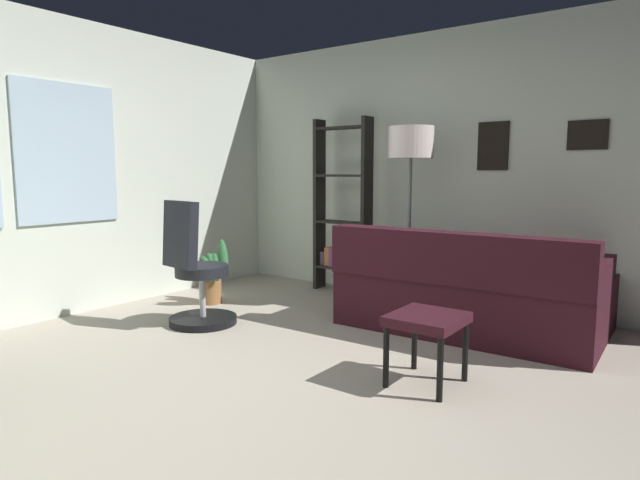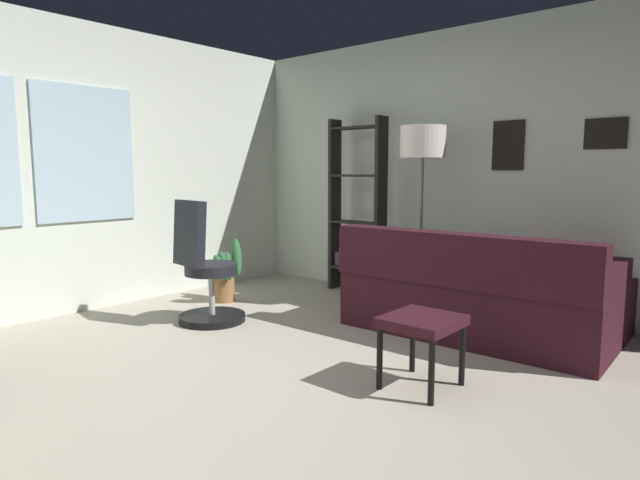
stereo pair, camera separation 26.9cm
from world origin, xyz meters
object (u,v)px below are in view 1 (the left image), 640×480
at_px(floor_lamp, 411,153).
at_px(potted_plant, 213,276).
at_px(footstool, 427,325).
at_px(bookshelf, 342,218).
at_px(couch, 486,294).
at_px(office_chair, 196,278).

distance_m(floor_lamp, potted_plant, 2.20).
xyz_separation_m(footstool, potted_plant, (0.60, 2.52, -0.10)).
bearing_deg(bookshelf, floor_lamp, -106.62).
height_order(couch, floor_lamp, floor_lamp).
height_order(bookshelf, potted_plant, bookshelf).
height_order(footstool, office_chair, office_chair).
bearing_deg(potted_plant, couch, -73.47).
bearing_deg(office_chair, potted_plant, 36.98).
height_order(couch, potted_plant, couch).
xyz_separation_m(couch, floor_lamp, (0.20, 0.80, 1.14)).
height_order(couch, footstool, couch).
xyz_separation_m(bookshelf, potted_plant, (-1.20, 0.69, -0.52)).
xyz_separation_m(office_chair, potted_plant, (0.59, 0.44, -0.13)).
height_order(office_chair, bookshelf, bookshelf).
relative_size(couch, potted_plant, 3.21).
relative_size(footstool, potted_plant, 0.69).
xyz_separation_m(office_chair, floor_lamp, (1.51, -1.17, 1.03)).
distance_m(bookshelf, floor_lamp, 1.16).
height_order(footstool, potted_plant, potted_plant).
xyz_separation_m(couch, footstool, (-1.32, -0.11, 0.07)).
xyz_separation_m(couch, office_chair, (-1.30, 1.97, 0.11)).
relative_size(footstool, floor_lamp, 0.26).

